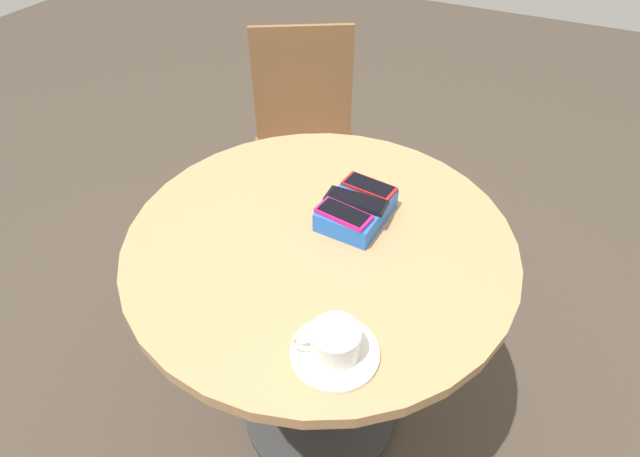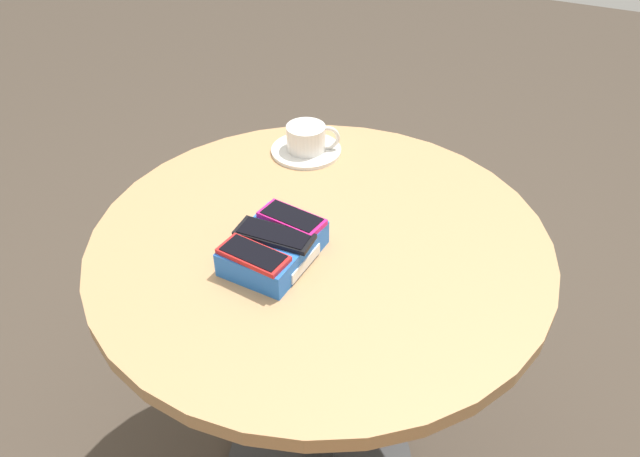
% 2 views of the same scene
% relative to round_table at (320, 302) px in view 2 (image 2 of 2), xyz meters
% --- Properties ---
extents(round_table, '(0.85, 0.85, 0.75)m').
position_rel_round_table_xyz_m(round_table, '(0.00, 0.00, 0.00)').
color(round_table, '#2D2D2D').
rests_on(round_table, ground_plane).
extents(phone_box, '(0.18, 0.14, 0.05)m').
position_rel_round_table_xyz_m(phone_box, '(-0.09, 0.05, 0.19)').
color(phone_box, blue).
rests_on(phone_box, round_table).
extents(phone_red, '(0.07, 0.12, 0.01)m').
position_rel_round_table_xyz_m(phone_red, '(-0.15, 0.05, 0.22)').
color(phone_red, red).
rests_on(phone_red, phone_box).
extents(phone_black, '(0.06, 0.14, 0.01)m').
position_rel_round_table_xyz_m(phone_black, '(-0.09, 0.05, 0.22)').
color(phone_black, black).
rests_on(phone_black, phone_box).
extents(phone_magenta, '(0.07, 0.12, 0.01)m').
position_rel_round_table_xyz_m(phone_magenta, '(-0.03, 0.04, 0.22)').
color(phone_magenta, '#D11975').
rests_on(phone_magenta, phone_box).
extents(saucer, '(0.15, 0.15, 0.01)m').
position_rel_round_table_xyz_m(saucer, '(0.26, 0.16, 0.17)').
color(saucer, silver).
rests_on(saucer, round_table).
extents(coffee_cup, '(0.09, 0.11, 0.06)m').
position_rel_round_table_xyz_m(coffee_cup, '(0.26, 0.15, 0.20)').
color(coffee_cup, silver).
rests_on(coffee_cup, saucer).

